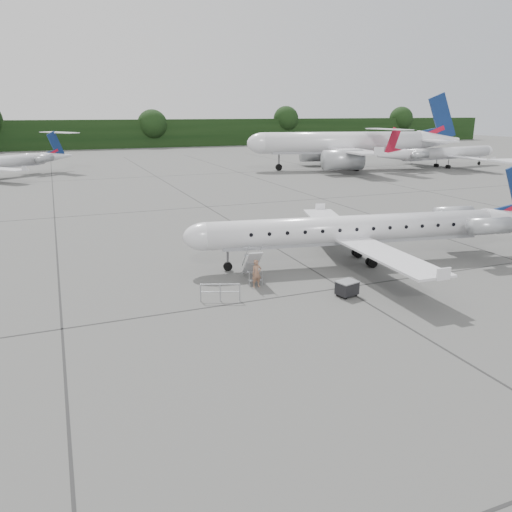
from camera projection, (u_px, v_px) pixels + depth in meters
name	position (u px, v px, depth m)	size (l,w,h in m)	color
ground	(424.00, 295.00, 28.91)	(320.00, 320.00, 0.00)	#565653
treeline	(122.00, 134.00, 143.61)	(260.00, 4.00, 8.00)	black
main_regional_jet	(354.00, 216.00, 34.25)	(26.24, 18.89, 6.73)	silver
airstair	(252.00, 264.00, 31.27)	(0.85, 2.41, 2.11)	silver
passenger	(257.00, 274.00, 30.05)	(0.62, 0.41, 1.71)	#865F49
safety_railing	(220.00, 293.00, 27.90)	(2.20, 0.08, 1.00)	#909398
baggage_cart	(347.00, 288.00, 28.67)	(1.11, 0.90, 0.96)	black
bg_narrowbody	(343.00, 132.00, 89.72)	(37.30, 26.86, 13.39)	silver
bg_regional_right	(448.00, 147.00, 93.59)	(28.70, 20.67, 7.53)	silver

